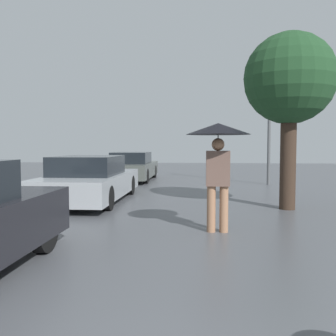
% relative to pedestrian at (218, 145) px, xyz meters
% --- Properties ---
extents(pedestrian, '(1.09, 1.09, 1.85)m').
position_rel_pedestrian_xyz_m(pedestrian, '(0.00, 0.00, 0.00)').
color(pedestrian, '#9E7051').
rests_on(pedestrian, ground_plane).
extents(parked_car_middle, '(1.80, 4.50, 1.20)m').
position_rel_pedestrian_xyz_m(parked_car_middle, '(-3.19, 3.27, -0.94)').
color(parked_car_middle, '#9EA3A8').
rests_on(parked_car_middle, ground_plane).
extents(parked_car_farthest, '(1.70, 4.27, 1.19)m').
position_rel_pedestrian_xyz_m(parked_car_farthest, '(-3.14, 9.18, -0.94)').
color(parked_car_farthest, '#4C514C').
rests_on(parked_car_farthest, ground_plane).
extents(tree, '(2.07, 2.07, 4.03)m').
position_rel_pedestrian_xyz_m(tree, '(1.72, 2.44, 1.44)').
color(tree, '#38281E').
rests_on(tree, ground_plane).
extents(street_lamp, '(0.37, 0.37, 5.07)m').
position_rel_pedestrian_xyz_m(street_lamp, '(2.28, 7.92, 1.97)').
color(street_lamp, '#515456').
rests_on(street_lamp, ground_plane).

